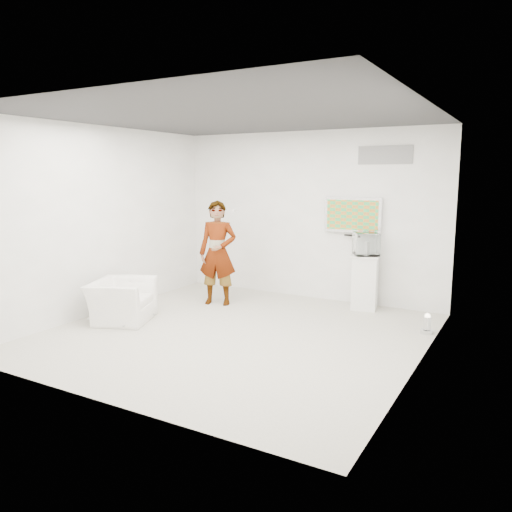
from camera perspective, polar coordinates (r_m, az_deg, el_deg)
name	(u,v)px	position (r m, az deg, el deg)	size (l,w,h in m)	color
room	(236,228)	(6.86, -2.34, 3.16)	(5.01, 5.01, 3.00)	beige
tv	(353,215)	(8.72, 11.02, 4.63)	(1.00, 0.08, 0.60)	silver
logo_decal	(385,155)	(8.60, 14.53, 11.12)	(0.90, 0.02, 0.30)	slate
person	(218,253)	(8.60, -4.39, 0.34)	(0.65, 0.43, 1.80)	white
armchair	(122,301)	(7.98, -15.10, -4.94)	(0.97, 0.84, 0.63)	white
pedestal	(365,282)	(8.54, 12.32, -2.93)	(0.44, 0.44, 0.91)	white
floor_uplight	(427,324)	(7.53, 18.97, -7.37)	(0.18, 0.18, 0.28)	silver
vitrine	(366,244)	(8.43, 12.47, 1.35)	(0.38, 0.38, 0.38)	white
console	(366,248)	(8.44, 12.46, 0.88)	(0.05, 0.17, 0.24)	white
wii_remote	(234,211)	(8.60, -2.56, 5.17)	(0.03, 0.13, 0.03)	white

